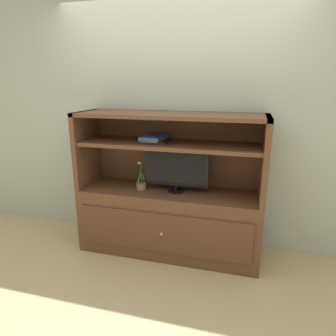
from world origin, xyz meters
The scene contains 6 objects.
ground_plane centered at (0.00, 0.00, 0.00)m, with size 8.00×8.00×0.00m, color tan.
painted_rear_wall centered at (0.00, 0.75, 1.40)m, with size 6.00×0.10×2.80m, color #ADB29E.
media_console centered at (0.00, 0.40, 0.47)m, with size 1.82×0.56×1.43m.
tv_monitor centered at (0.07, 0.39, 0.90)m, with size 0.63×0.16×0.44m.
potted_plant centered at (-0.29, 0.37, 0.71)m, with size 0.10×0.10×0.29m.
magazine_stack centered at (-0.15, 0.41, 1.18)m, with size 0.26×0.35×0.06m.
Camera 1 is at (0.74, -2.33, 1.71)m, focal length 32.11 mm.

